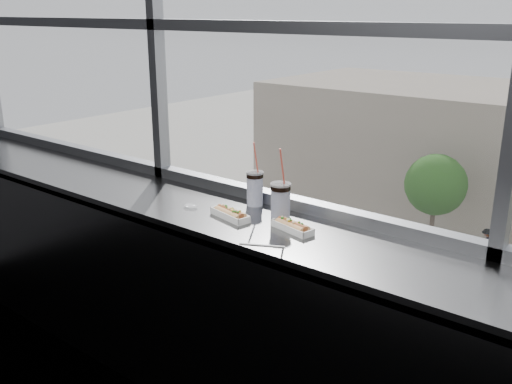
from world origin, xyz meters
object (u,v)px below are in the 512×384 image
Objects in this scene: hotdog_tray_left at (230,214)px; car_near_c at (508,381)px; hotdog_tray_right at (292,226)px; soda_cup_right at (281,201)px; soda_cup_left at (255,187)px; car_near_a at (229,278)px; pedestrian_a at (486,240)px; loose_straw at (262,245)px; wrapper at (191,206)px; tree_left at (436,185)px; car_near_b at (417,343)px.

hotdog_tray_left is 19.82m from car_near_c.
soda_cup_right is (-0.11, 0.06, 0.09)m from hotdog_tray_right.
soda_cup_left is 24.28m from car_near_a.
soda_cup_right reaches higher than pedestrian_a.
pedestrian_a is at bearing -31.81° from car_near_a.
wrapper reaches higher than loose_straw.
hotdog_tray_left is 30.98m from tree_left.
soda_cup_left reaches higher than wrapper.
hotdog_tray_right is 0.60m from wrapper.
tree_left is at bearing 108.68° from soda_cup_right.
car_near_a is at bearing 87.81° from car_near_c.
car_near_b is at bearing 119.96° from hotdog_tray_left.
hotdog_tray_right is 0.12× the size of pedestrian_a.
car_near_b is at bearing -70.45° from tree_left.
hotdog_tray_right is 0.41m from soda_cup_left.
loose_straw reaches higher than car_near_b.
loose_straw is 0.04× the size of tree_left.
pedestrian_a is at bearing 18.01° from car_near_c.
hotdog_tray_left reaches higher than loose_straw.
car_near_a is 3.02× the size of pedestrian_a.
pedestrian_a is at bearing 75.87° from loose_straw.
soda_cup_left is 0.18× the size of pedestrian_a.
soda_cup_right is at bearing -25.90° from soda_cup_left.
hotdog_tray_left is at bearing -176.01° from car_near_c.
soda_cup_right reaches higher than tree_left.
tree_left is (-9.54, 28.21, -8.52)m from soda_cup_right.
hotdog_tray_right is 0.04× the size of tree_left.
soda_cup_left is 3.75× the size of wrapper.
soda_cup_right is at bearing -136.74° from car_near_a.
hotdog_tray_right is 0.63× the size of soda_cup_right.
hotdog_tray_right is 1.16× the size of loose_straw.
loose_straw is 19.99m from car_near_c.
hotdog_tray_left is 0.04× the size of car_near_a.
hotdog_tray_right is 31.45m from pedestrian_a.
wrapper is 19.80m from car_near_c.
car_near_b is 3.29m from car_near_c.
car_near_b is at bearing 107.34° from soda_cup_left.
loose_straw is at bearing 12.99° from pedestrian_a.
soda_cup_left reaches higher than car_near_a.
car_near_c reaches higher than pedestrian_a.
hotdog_tray_left is at bearing -154.19° from soda_cup_right.
soda_cup_left is 20.13m from car_near_b.
hotdog_tray_left is at bearing -137.37° from car_near_a.
tree_left is (-9.28, 28.08, -8.51)m from soda_cup_left.
hotdog_tray_left is at bearing -82.76° from soda_cup_left.
loose_straw is at bearing -137.02° from car_near_a.
pedestrian_a is at bearing 115.19° from hotdog_tray_left.
hotdog_tray_left is 1.04× the size of hotdog_tray_right.
tree_left is (-9.65, 28.27, -8.43)m from hotdog_tray_right.
car_near_c is (-1.77, 16.32, -11.11)m from hotdog_tray_left.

